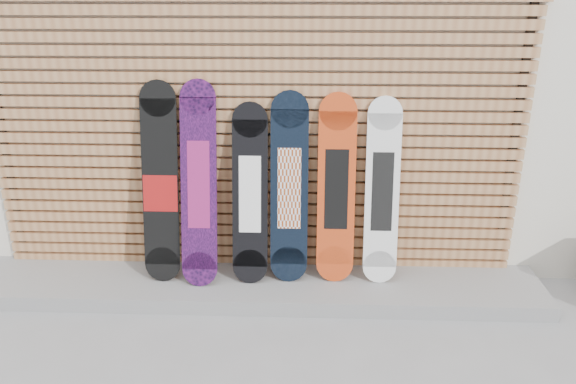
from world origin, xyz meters
name	(u,v)px	position (x,y,z in m)	size (l,w,h in m)	color
ground	(266,343)	(0.00, 0.00, 0.00)	(80.00, 80.00, 0.00)	gray
building	(329,32)	(0.50, 3.50, 1.80)	(12.00, 5.00, 3.60)	silver
concrete_step	(254,286)	(-0.15, 0.68, 0.06)	(4.60, 0.70, 0.12)	gray
slat_wall	(254,139)	(-0.15, 0.97, 1.21)	(4.26, 0.08, 2.29)	#A87046
snowboard_0	(160,185)	(-0.87, 0.78, 0.89)	(0.28, 0.33, 1.56)	black
snowboard_1	(199,185)	(-0.56, 0.75, 0.90)	(0.28, 0.40, 1.57)	black
snowboard_2	(250,194)	(-0.17, 0.78, 0.82)	(0.28, 0.34, 1.40)	black
snowboard_3	(289,188)	(0.13, 0.80, 0.86)	(0.29, 0.30, 1.49)	black
snowboard_4	(336,189)	(0.50, 0.80, 0.86)	(0.29, 0.28, 1.48)	#C43D15
snowboard_5	(382,192)	(0.85, 0.80, 0.84)	(0.26, 0.29, 1.45)	white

